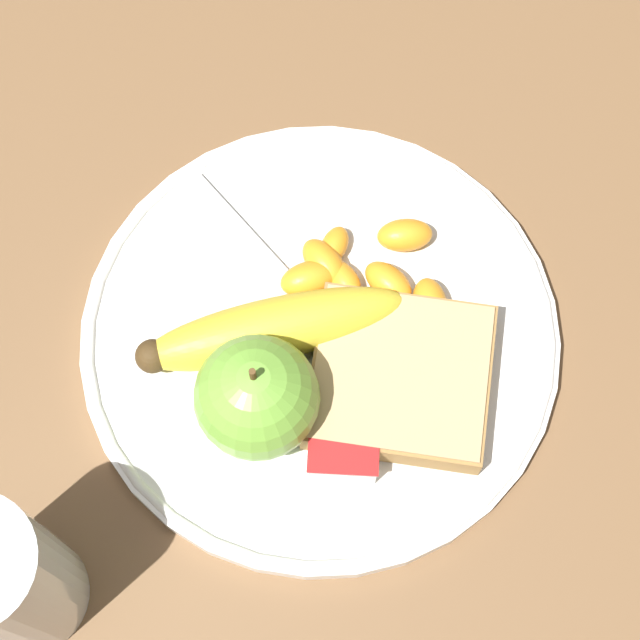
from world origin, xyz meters
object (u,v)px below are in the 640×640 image
at_px(apple, 257,397).
at_px(juice_glass, 3,581).
at_px(plate, 320,335).
at_px(jam_packet, 343,451).
at_px(banana, 270,330).
at_px(fork, 314,314).
at_px(bread_slice, 400,377).

bearing_deg(apple, juice_glass, 41.39).
distance_m(plate, apple, 0.07).
distance_m(apple, jam_packet, 0.06).
bearing_deg(apple, banana, -94.16).
distance_m(juice_glass, jam_packet, 0.19).
bearing_deg(fork, banana, -96.53).
relative_size(banana, jam_packet, 4.05).
bearing_deg(banana, plate, -166.73).
xyz_separation_m(juice_glass, jam_packet, (-0.17, -0.08, -0.03)).
xyz_separation_m(banana, bread_slice, (-0.07, 0.02, -0.01)).
distance_m(banana, bread_slice, 0.08).
xyz_separation_m(juice_glass, apple, (-0.12, -0.10, -0.01)).
relative_size(juice_glass, fork, 0.73).
relative_size(apple, jam_packet, 2.00).
bearing_deg(juice_glass, banana, -129.07).
distance_m(banana, jam_packet, 0.08).
height_order(plate, juice_glass, juice_glass).
distance_m(juice_glass, fork, 0.22).
distance_m(bread_slice, jam_packet, 0.05).
bearing_deg(fork, juice_glass, -84.22).
bearing_deg(jam_packet, fork, -75.91).
bearing_deg(juice_glass, fork, -130.94).
bearing_deg(banana, juice_glass, 50.93).
bearing_deg(banana, apple, 85.84).
distance_m(juice_glass, apple, 0.16).
xyz_separation_m(juice_glass, bread_slice, (-0.20, -0.13, -0.03)).
relative_size(plate, banana, 1.79).
relative_size(plate, fork, 1.79).
height_order(bread_slice, fork, bread_slice).
distance_m(fork, jam_packet, 0.09).
bearing_deg(plate, banana, 13.27).
distance_m(apple, banana, 0.05).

